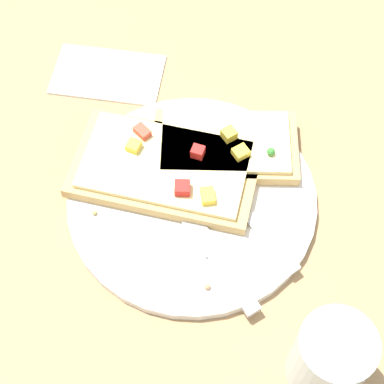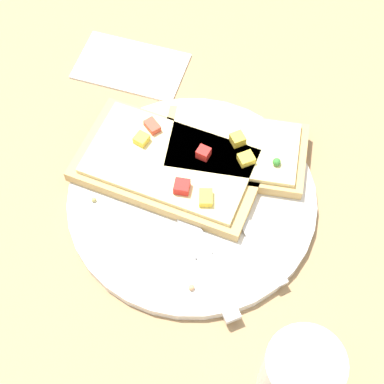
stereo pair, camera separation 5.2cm
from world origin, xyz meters
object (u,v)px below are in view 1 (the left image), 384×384
(fork, at_px, (221,185))
(napkin, at_px, (108,74))
(drinking_glass, at_px, (330,358))
(pizza_slice_main, at_px, (165,168))
(knife, at_px, (210,247))
(pizza_slice_corner, at_px, (225,145))
(plate, at_px, (192,199))

(fork, bearing_deg, napkin, 3.27)
(drinking_glass, bearing_deg, pizza_slice_main, 134.04)
(knife, distance_m, pizza_slice_corner, 0.13)
(fork, xyz_separation_m, knife, (-0.00, -0.08, 0.00))
(pizza_slice_main, xyz_separation_m, pizza_slice_corner, (0.06, 0.04, 0.00))
(knife, height_order, napkin, knife)
(pizza_slice_corner, distance_m, napkin, 0.19)
(knife, bearing_deg, pizza_slice_corner, -40.17)
(plate, xyz_separation_m, pizza_slice_main, (-0.03, 0.03, 0.02))
(pizza_slice_corner, bearing_deg, napkin, 141.12)
(pizza_slice_main, distance_m, pizza_slice_corner, 0.07)
(plate, bearing_deg, knife, -64.74)
(knife, xyz_separation_m, napkin, (-0.16, 0.22, -0.01))
(plate, bearing_deg, pizza_slice_corner, 67.19)
(pizza_slice_main, height_order, napkin, pizza_slice_main)
(napkin, bearing_deg, pizza_slice_main, -54.67)
(fork, relative_size, drinking_glass, 1.93)
(plate, xyz_separation_m, fork, (0.03, 0.02, 0.01))
(knife, height_order, pizza_slice_main, pizza_slice_main)
(knife, xyz_separation_m, drinking_glass, (0.12, -0.11, 0.03))
(napkin, bearing_deg, pizza_slice_corner, -31.44)
(fork, height_order, drinking_glass, drinking_glass)
(pizza_slice_main, xyz_separation_m, napkin, (-0.10, 0.14, -0.02))
(plate, distance_m, pizza_slice_corner, 0.07)
(pizza_slice_main, bearing_deg, pizza_slice_corner, -142.17)
(plate, distance_m, fork, 0.04)
(drinking_glass, bearing_deg, napkin, 130.67)
(pizza_slice_main, xyz_separation_m, drinking_glass, (0.19, -0.19, 0.02))
(plate, distance_m, knife, 0.07)
(plate, bearing_deg, fork, 30.78)
(pizza_slice_corner, xyz_separation_m, drinking_glass, (0.12, -0.23, 0.02))
(fork, xyz_separation_m, pizza_slice_corner, (-0.00, 0.05, 0.01))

